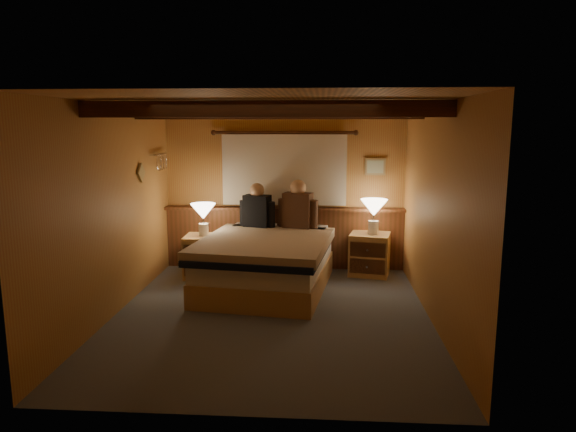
# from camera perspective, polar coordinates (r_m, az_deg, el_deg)

# --- Properties ---
(floor) EXTENTS (4.20, 4.20, 0.00)m
(floor) POSITION_cam_1_polar(r_m,az_deg,el_deg) (6.02, -1.86, -10.93)
(floor) COLOR #4F555E
(floor) RESTS_ON ground
(ceiling) EXTENTS (4.20, 4.20, 0.00)m
(ceiling) POSITION_cam_1_polar(r_m,az_deg,el_deg) (5.63, -2.00, 12.53)
(ceiling) COLOR #DF9D53
(ceiling) RESTS_ON wall_back
(wall_back) EXTENTS (3.60, 0.00, 3.60)m
(wall_back) POSITION_cam_1_polar(r_m,az_deg,el_deg) (7.78, -0.39, 2.98)
(wall_back) COLOR #B88942
(wall_back) RESTS_ON floor
(wall_left) EXTENTS (0.00, 4.20, 4.20)m
(wall_left) POSITION_cam_1_polar(r_m,az_deg,el_deg) (6.15, -18.86, 0.56)
(wall_left) COLOR #B88942
(wall_left) RESTS_ON floor
(wall_right) EXTENTS (0.00, 4.20, 4.20)m
(wall_right) POSITION_cam_1_polar(r_m,az_deg,el_deg) (5.81, 16.03, 0.19)
(wall_right) COLOR #B88942
(wall_right) RESTS_ON floor
(wall_front) EXTENTS (3.60, 0.00, 3.60)m
(wall_front) POSITION_cam_1_polar(r_m,az_deg,el_deg) (3.67, -5.19, -5.09)
(wall_front) COLOR #B88942
(wall_front) RESTS_ON floor
(wainscot) EXTENTS (3.60, 0.23, 0.94)m
(wainscot) POSITION_cam_1_polar(r_m,az_deg,el_deg) (7.83, -0.42, -2.27)
(wainscot) COLOR brown
(wainscot) RESTS_ON wall_back
(curtain_window) EXTENTS (2.18, 0.09, 1.11)m
(curtain_window) POSITION_cam_1_polar(r_m,az_deg,el_deg) (7.67, -0.43, 5.30)
(curtain_window) COLOR #4C2413
(curtain_window) RESTS_ON wall_back
(ceiling_beams) EXTENTS (3.60, 1.65, 0.16)m
(ceiling_beams) POSITION_cam_1_polar(r_m,az_deg,el_deg) (5.78, -1.84, 11.57)
(ceiling_beams) COLOR #4C2413
(ceiling_beams) RESTS_ON ceiling
(coat_rail) EXTENTS (0.05, 0.55, 0.24)m
(coat_rail) POSITION_cam_1_polar(r_m,az_deg,el_deg) (7.54, -13.91, 6.04)
(coat_rail) COLOR silver
(coat_rail) RESTS_ON wall_left
(framed_print) EXTENTS (0.30, 0.04, 0.25)m
(framed_print) POSITION_cam_1_polar(r_m,az_deg,el_deg) (7.74, 9.66, 5.41)
(framed_print) COLOR tan
(framed_print) RESTS_ON wall_back
(bed) EXTENTS (1.85, 2.26, 0.71)m
(bed) POSITION_cam_1_polar(r_m,az_deg,el_deg) (6.83, -2.39, -5.15)
(bed) COLOR tan
(bed) RESTS_ON floor
(nightstand_left) EXTENTS (0.56, 0.51, 0.61)m
(nightstand_left) POSITION_cam_1_polar(r_m,az_deg,el_deg) (7.47, -9.22, -4.44)
(nightstand_left) COLOR tan
(nightstand_left) RESTS_ON floor
(nightstand_right) EXTENTS (0.65, 0.60, 0.61)m
(nightstand_right) POSITION_cam_1_polar(r_m,az_deg,el_deg) (7.58, 9.04, -4.21)
(nightstand_right) COLOR tan
(nightstand_right) RESTS_ON floor
(lamp_left) EXTENTS (0.36, 0.36, 0.46)m
(lamp_left) POSITION_cam_1_polar(r_m,az_deg,el_deg) (7.34, -9.40, 0.30)
(lamp_left) COLOR white
(lamp_left) RESTS_ON nightstand_left
(lamp_right) EXTENTS (0.39, 0.39, 0.50)m
(lamp_right) POSITION_cam_1_polar(r_m,az_deg,el_deg) (7.44, 9.52, 0.69)
(lamp_right) COLOR white
(lamp_right) RESTS_ON nightstand_right
(person_left) EXTENTS (0.53, 0.31, 0.66)m
(person_left) POSITION_cam_1_polar(r_m,az_deg,el_deg) (7.44, -3.45, 0.81)
(person_left) COLOR black
(person_left) RESTS_ON bed
(person_right) EXTENTS (0.58, 0.33, 0.72)m
(person_right) POSITION_cam_1_polar(r_m,az_deg,el_deg) (7.34, 1.10, 0.91)
(person_right) COLOR #452A1B
(person_right) RESTS_ON bed
(duffel_bag) EXTENTS (0.52, 0.35, 0.35)m
(duffel_bag) POSITION_cam_1_polar(r_m,az_deg,el_deg) (7.14, -7.99, -6.35)
(duffel_bag) COLOR black
(duffel_bag) RESTS_ON floor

